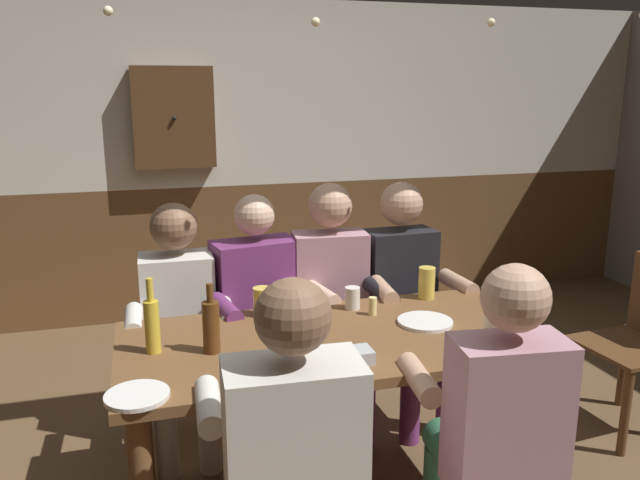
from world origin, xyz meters
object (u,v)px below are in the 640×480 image
table_candle (373,306)px  bottle_1 (152,324)px  plate_0 (137,396)px  pint_glass_1 (427,283)px  condiment_caddy (353,356)px  pint_glass_4 (262,302)px  person_2 (333,296)px  bottle_0 (211,326)px  person_1 (262,307)px  plate_1 (425,322)px  pint_glass_2 (302,305)px  dining_table (335,362)px  person_5 (495,419)px  pint_glass_0 (495,325)px  wall_dart_cabinet (174,118)px  pint_glass_3 (352,298)px  person_4 (290,448)px  person_3 (406,291)px  person_0 (179,316)px

table_candle → bottle_1: 0.95m
plate_0 → pint_glass_1: bearing=26.1°
condiment_caddy → pint_glass_4: bearing=111.3°
person_2 → bottle_0: bearing=49.2°
person_1 → plate_1: size_ratio=5.19×
pint_glass_1 → pint_glass_2: pint_glass_2 is taller
dining_table → table_candle: 0.34m
person_1 → pint_glass_2: person_1 is taller
person_5 → pint_glass_0: 0.53m
person_2 → dining_table: bearing=79.2°
wall_dart_cabinet → pint_glass_4: bearing=-83.7°
condiment_caddy → pint_glass_0: size_ratio=1.21×
plate_0 → pint_glass_3: 1.12m
plate_0 → person_5: bearing=-15.9°
condiment_caddy → pint_glass_3: pint_glass_3 is taller
person_5 → plate_1: (0.06, 0.66, 0.08)m
bottle_0 → pint_glass_1: 1.11m
person_5 → pint_glass_3: 0.95m
person_4 → pint_glass_3: bearing=64.4°
dining_table → plate_0: (-0.77, -0.32, 0.12)m
person_2 → person_3: 0.39m
person_5 → bottle_1: 1.27m
pint_glass_2 → pint_glass_3: bearing=22.9°
pint_glass_1 → person_5: bearing=-102.0°
pint_glass_1 → pint_glass_3: bearing=-173.7°
person_0 → plate_0: bearing=79.1°
pint_glass_0 → wall_dart_cabinet: 2.84m
plate_0 → bottle_0: 0.42m
person_3 → table_candle: bearing=49.0°
plate_0 → pint_glass_1: pint_glass_1 is taller
table_candle → pint_glass_3: size_ratio=0.80×
bottle_1 → wall_dart_cabinet: 2.41m
person_5 → plate_1: 0.67m
person_3 → pint_glass_0: 0.82m
person_3 → person_1: bearing=-2.7°
person_1 → person_2: size_ratio=0.97×
condiment_caddy → plate_1: (0.42, 0.29, -0.02)m
person_1 → person_4: (-0.16, -1.26, 0.01)m
person_3 → pint_glass_4: bearing=18.4°
person_4 → bottle_0: (-0.16, 0.61, 0.17)m
table_candle → person_3: bearing=51.2°
pint_glass_2 → person_0: bearing=137.3°
pint_glass_4 → condiment_caddy: bearing=-68.7°
pint_glass_1 → plate_1: bearing=-115.9°
bottle_1 → bottle_0: bearing=-15.4°
table_candle → pint_glass_0: size_ratio=0.69×
condiment_caddy → wall_dart_cabinet: 2.74m
person_3 → pint_glass_2: bearing=31.3°
person_1 → person_0: bearing=-9.6°
bottle_1 → pint_glass_4: bearing=30.5°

